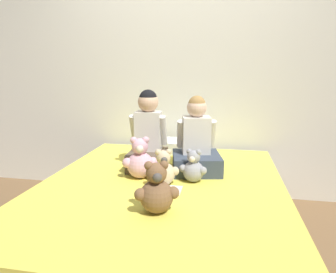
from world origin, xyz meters
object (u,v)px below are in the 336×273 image
object	(u,v)px
teddy_bear_held_by_left_child	(140,161)
teddy_bear_between_children	(163,170)
child_on_left	(148,137)
bed	(162,217)
pillow_at_headboard	(180,146)
teddy_bear_at_foot_of_bed	(157,191)
child_on_right	(196,144)
teddy_bear_held_by_right_child	(193,168)
sign_card	(165,189)

from	to	relation	value
teddy_bear_held_by_left_child	teddy_bear_between_children	distance (m)	0.22
child_on_left	teddy_bear_between_children	world-z (taller)	child_on_left
teddy_bear_held_by_left_child	bed	bearing A→B (deg)	-41.72
pillow_at_headboard	bed	bearing A→B (deg)	-90.00
teddy_bear_at_foot_of_bed	child_on_right	bearing A→B (deg)	60.36
teddy_bear_held_by_left_child	teddy_bear_between_children	size ratio (longest dim) A/B	1.21
bed	child_on_left	bearing A→B (deg)	118.43
teddy_bear_held_by_right_child	pillow_at_headboard	bearing A→B (deg)	114.62
teddy_bear_held_by_left_child	teddy_bear_held_by_right_child	bearing A→B (deg)	-17.05
child_on_left	pillow_at_headboard	size ratio (longest dim) A/B	1.37
teddy_bear_at_foot_of_bed	teddy_bear_held_by_left_child	bearing A→B (deg)	96.43
child_on_left	teddy_bear_between_children	xyz separation A→B (m)	(0.20, -0.35, -0.15)
teddy_bear_held_by_left_child	sign_card	distance (m)	0.32
teddy_bear_held_by_right_child	sign_card	world-z (taller)	teddy_bear_held_by_right_child
child_on_left	pillow_at_headboard	world-z (taller)	child_on_left
bed	teddy_bear_between_children	distance (m)	0.37
child_on_left	teddy_bear_held_by_left_child	world-z (taller)	child_on_left
teddy_bear_held_by_right_child	sign_card	distance (m)	0.26
teddy_bear_held_by_right_child	teddy_bear_between_children	bearing A→B (deg)	-143.72
teddy_bear_between_children	pillow_at_headboard	distance (m)	0.87
teddy_bear_between_children	pillow_at_headboard	bearing A→B (deg)	72.16
child_on_left	child_on_right	world-z (taller)	child_on_left
bed	teddy_bear_held_by_right_child	distance (m)	0.43
bed	child_on_left	world-z (taller)	child_on_left
child_on_right	teddy_bear_held_by_right_child	world-z (taller)	child_on_right
bed	teddy_bear_at_foot_of_bed	xyz separation A→B (m)	(0.06, -0.43, 0.38)
teddy_bear_held_by_left_child	sign_card	world-z (taller)	teddy_bear_held_by_left_child
pillow_at_headboard	teddy_bear_held_by_left_child	bearing A→B (deg)	-103.01
teddy_bear_held_by_right_child	sign_card	size ratio (longest dim) A/B	1.12
child_on_left	teddy_bear_held_by_right_child	distance (m)	0.49
child_on_left	teddy_bear_between_children	distance (m)	0.43
bed	child_on_left	distance (m)	0.63
child_on_right	child_on_left	bearing A→B (deg)	168.08
sign_card	child_on_right	bearing A→B (deg)	69.66
teddy_bear_held_by_right_child	child_on_right	bearing A→B (deg)	100.15
child_on_right	teddy_bear_between_children	bearing A→B (deg)	-130.10
teddy_bear_between_children	bed	bearing A→B (deg)	111.73
child_on_left	child_on_right	xyz separation A→B (m)	(0.39, -0.00, -0.04)
teddy_bear_held_by_right_child	pillow_at_headboard	world-z (taller)	teddy_bear_held_by_right_child
bed	sign_card	distance (m)	0.29
child_on_right	teddy_bear_between_children	distance (m)	0.41
child_on_left	sign_card	xyz separation A→B (m)	(0.23, -0.43, -0.25)
bed	teddy_bear_held_by_left_child	world-z (taller)	teddy_bear_held_by_left_child
bed	sign_card	bearing A→B (deg)	-64.82
teddy_bear_between_children	sign_card	bearing A→B (deg)	-89.31
teddy_bear_at_foot_of_bed	sign_card	xyz separation A→B (m)	(-0.01, 0.32, -0.12)
teddy_bear_held_by_right_child	teddy_bear_at_foot_of_bed	size ratio (longest dim) A/B	0.80
teddy_bear_held_by_left_child	teddy_bear_between_children	world-z (taller)	teddy_bear_held_by_left_child
child_on_left	teddy_bear_between_children	bearing A→B (deg)	-62.66
child_on_right	teddy_bear_at_foot_of_bed	bearing A→B (deg)	-112.40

